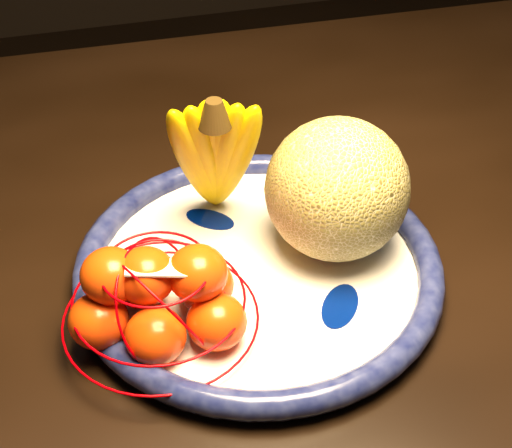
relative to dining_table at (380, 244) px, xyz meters
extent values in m
cube|color=black|center=(0.00, 0.00, 0.06)|extent=(1.61, 0.99, 0.04)
cylinder|color=white|center=(-0.19, -0.11, 0.09)|extent=(0.36, 0.36, 0.02)
torus|color=#050936|center=(-0.19, -0.11, 0.10)|extent=(0.40, 0.40, 0.03)
cylinder|color=white|center=(-0.19, -0.11, 0.09)|extent=(0.18, 0.18, 0.01)
ellipsoid|color=#01115B|center=(-0.13, -0.18, 0.10)|extent=(0.13, 0.15, 0.00)
ellipsoid|color=#01115B|center=(-0.23, -0.01, 0.10)|extent=(0.13, 0.12, 0.00)
ellipsoid|color=#01115B|center=(-0.31, -0.11, 0.10)|extent=(0.12, 0.11, 0.00)
sphere|color=olive|center=(-0.10, -0.09, 0.18)|extent=(0.15, 0.15, 0.15)
ellipsoid|color=#E9C700|center=(-0.24, -0.02, 0.20)|extent=(0.11, 0.12, 0.19)
ellipsoid|color=#E9C700|center=(-0.23, -0.02, 0.20)|extent=(0.09, 0.12, 0.19)
ellipsoid|color=#E9C700|center=(-0.22, -0.02, 0.20)|extent=(0.07, 0.11, 0.20)
ellipsoid|color=#E9C700|center=(-0.22, -0.02, 0.20)|extent=(0.05, 0.11, 0.20)
ellipsoid|color=#E9C700|center=(-0.21, -0.02, 0.20)|extent=(0.06, 0.11, 0.19)
ellipsoid|color=#E9C700|center=(-0.20, -0.02, 0.20)|extent=(0.08, 0.12, 0.19)
cone|color=black|center=(-0.22, -0.02, 0.29)|extent=(0.03, 0.03, 0.03)
ellipsoid|color=#F33E00|center=(-0.37, -0.17, 0.13)|extent=(0.06, 0.06, 0.05)
ellipsoid|color=#F33E00|center=(-0.32, -0.20, 0.13)|extent=(0.06, 0.06, 0.05)
ellipsoid|color=#F33E00|center=(-0.26, -0.20, 0.13)|extent=(0.06, 0.06, 0.05)
ellipsoid|color=#F33E00|center=(-0.32, -0.12, 0.13)|extent=(0.06, 0.06, 0.05)
ellipsoid|color=#F33E00|center=(-0.26, -0.14, 0.13)|extent=(0.06, 0.06, 0.05)
ellipsoid|color=#F33E00|center=(-0.32, -0.16, 0.17)|extent=(0.06, 0.06, 0.05)
ellipsoid|color=#F33E00|center=(-0.27, -0.17, 0.17)|extent=(0.06, 0.06, 0.05)
ellipsoid|color=#F33E00|center=(-0.35, -0.15, 0.17)|extent=(0.06, 0.06, 0.05)
torus|color=#BE0004|center=(-0.31, -0.16, 0.11)|extent=(0.26, 0.26, 0.00)
torus|color=#BE0004|center=(-0.31, -0.16, 0.14)|extent=(0.22, 0.22, 0.00)
torus|color=#BE0004|center=(-0.31, -0.16, 0.18)|extent=(0.14, 0.14, 0.00)
torus|color=#BE0004|center=(-0.31, -0.16, 0.13)|extent=(0.13, 0.07, 0.12)
torus|color=#BE0004|center=(-0.31, -0.16, 0.13)|extent=(0.12, 0.14, 0.12)
torus|color=#BE0004|center=(-0.31, -0.16, 0.13)|extent=(0.11, 0.14, 0.12)
cube|color=white|center=(-0.30, -0.17, 0.19)|extent=(0.08, 0.04, 0.01)
camera|label=1|loc=(-0.36, -0.70, 0.68)|focal=55.00mm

